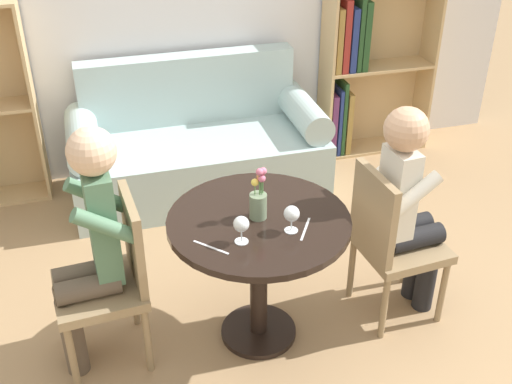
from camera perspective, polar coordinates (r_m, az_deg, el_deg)
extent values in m
plane|color=tan|center=(3.53, 0.23, -12.41)|extent=(16.00, 16.00, 0.00)
cylinder|color=black|center=(3.07, 0.25, -2.66)|extent=(0.89, 0.89, 0.03)
cylinder|color=black|center=(3.28, 0.24, -7.79)|extent=(0.09, 0.09, 0.67)
cylinder|color=black|center=(3.52, 0.23, -12.24)|extent=(0.40, 0.40, 0.03)
cube|color=#A8C1C1|center=(4.63, -5.07, 2.45)|extent=(1.77, 0.80, 0.42)
cube|color=#A8C1C1|center=(4.72, -6.11, 9.16)|extent=(1.55, 0.16, 0.50)
cylinder|color=#A8C1C1|center=(4.43, -15.17, 4.68)|extent=(0.22, 0.72, 0.22)
cylinder|color=#A8C1C1|center=(4.67, 4.18, 7.15)|extent=(0.22, 0.72, 0.22)
cube|color=tan|center=(4.64, -19.16, 7.55)|extent=(0.02, 0.28, 1.40)
cube|color=tan|center=(5.23, 10.18, 11.42)|extent=(0.87, 0.02, 1.40)
cube|color=tan|center=(4.95, 6.30, 10.60)|extent=(0.02, 0.28, 1.40)
cube|color=tan|center=(5.31, 14.97, 11.18)|extent=(0.02, 0.28, 1.40)
cube|color=tan|center=(5.39, 10.07, 4.08)|extent=(0.82, 0.28, 0.02)
cube|color=tan|center=(5.12, 10.78, 10.93)|extent=(0.82, 0.28, 0.02)
cube|color=#602D5B|center=(5.13, 6.56, 6.19)|extent=(0.05, 0.23, 0.51)
cube|color=navy|center=(5.14, 7.08, 6.45)|extent=(0.03, 0.23, 0.55)
cube|color=#234723|center=(5.14, 7.44, 6.77)|extent=(0.03, 0.23, 0.60)
cube|color=olive|center=(5.18, 7.90, 6.35)|extent=(0.04, 0.23, 0.51)
cube|color=olive|center=(4.88, 7.04, 13.37)|extent=(0.04, 0.23, 0.48)
cube|color=maroon|center=(4.89, 7.67, 13.74)|extent=(0.05, 0.23, 0.54)
cube|color=navy|center=(4.93, 8.30, 13.42)|extent=(0.05, 0.23, 0.48)
cube|color=#234723|center=(4.93, 8.89, 13.96)|extent=(0.03, 0.23, 0.57)
cube|color=#234723|center=(4.96, 9.39, 13.70)|extent=(0.05, 0.23, 0.52)
cylinder|color=#937A56|center=(3.50, -16.62, -10.02)|extent=(0.04, 0.04, 0.40)
cylinder|color=#937A56|center=(3.23, -15.99, -14.02)|extent=(0.04, 0.04, 0.40)
cylinder|color=#937A56|center=(3.51, -10.81, -8.94)|extent=(0.04, 0.04, 0.40)
cylinder|color=#937A56|center=(3.25, -9.62, -12.82)|extent=(0.04, 0.04, 0.40)
cube|color=#937A56|center=(3.22, -13.75, -8.44)|extent=(0.45, 0.45, 0.05)
cube|color=#937A56|center=(3.08, -10.85, -4.20)|extent=(0.07, 0.38, 0.45)
cylinder|color=#937A56|center=(3.61, 16.24, -8.51)|extent=(0.04, 0.04, 0.40)
cylinder|color=#937A56|center=(3.83, 13.22, -5.39)|extent=(0.04, 0.04, 0.40)
cylinder|color=#937A56|center=(3.44, 11.32, -10.04)|extent=(0.04, 0.04, 0.40)
cylinder|color=#937A56|center=(3.67, 8.49, -6.66)|extent=(0.04, 0.04, 0.40)
cube|color=#937A56|center=(3.50, 12.74, -4.72)|extent=(0.45, 0.45, 0.05)
cube|color=#937A56|center=(3.27, 10.42, -1.92)|extent=(0.07, 0.38, 0.45)
cylinder|color=brown|center=(3.39, -16.16, -11.01)|extent=(0.11, 0.11, 0.45)
cylinder|color=brown|center=(3.30, -15.96, -12.25)|extent=(0.11, 0.11, 0.45)
cylinder|color=brown|center=(3.21, -14.93, -7.03)|extent=(0.31, 0.13, 0.11)
cylinder|color=brown|center=(3.13, -14.68, -8.22)|extent=(0.31, 0.13, 0.11)
cube|color=#517A5B|center=(3.01, -13.46, -3.01)|extent=(0.13, 0.21, 0.56)
cylinder|color=#517A5B|center=(3.08, -14.03, -0.28)|extent=(0.29, 0.09, 0.23)
cylinder|color=#517A5B|center=(2.85, -13.29, -2.96)|extent=(0.29, 0.09, 0.23)
sphere|color=beige|center=(2.81, -14.42, 3.52)|extent=(0.22, 0.22, 0.22)
cylinder|color=black|center=(3.66, 14.92, -7.11)|extent=(0.11, 0.11, 0.45)
cylinder|color=black|center=(3.73, 14.00, -6.15)|extent=(0.11, 0.11, 0.45)
cylinder|color=black|center=(3.45, 14.02, -3.98)|extent=(0.31, 0.14, 0.11)
cylinder|color=black|center=(3.52, 13.06, -3.02)|extent=(0.31, 0.14, 0.11)
cube|color=silver|center=(3.29, 12.48, -0.22)|extent=(0.14, 0.21, 0.50)
cylinder|color=silver|center=(3.16, 13.89, -0.31)|extent=(0.29, 0.09, 0.23)
cylinder|color=silver|center=(3.35, 11.42, 1.96)|extent=(0.29, 0.09, 0.23)
sphere|color=tan|center=(3.12, 13.23, 5.45)|extent=(0.22, 0.22, 0.22)
cylinder|color=white|center=(2.91, -1.30, -4.41)|extent=(0.06, 0.06, 0.00)
cylinder|color=white|center=(2.89, -1.31, -3.86)|extent=(0.01, 0.01, 0.06)
sphere|color=white|center=(2.85, -1.32, -2.86)|extent=(0.07, 0.07, 0.07)
sphere|color=maroon|center=(2.86, -1.32, -3.01)|extent=(0.05, 0.05, 0.05)
cylinder|color=white|center=(2.98, 3.14, -3.42)|extent=(0.06, 0.06, 0.00)
cylinder|color=white|center=(2.96, 3.15, -2.91)|extent=(0.01, 0.01, 0.06)
sphere|color=white|center=(2.93, 3.19, -1.93)|extent=(0.07, 0.07, 0.07)
sphere|color=maroon|center=(2.94, 3.18, -2.08)|extent=(0.05, 0.05, 0.05)
cylinder|color=gray|center=(3.04, 0.27, -1.24)|extent=(0.08, 0.08, 0.13)
cylinder|color=#4C7A42|center=(2.97, 0.32, 0.77)|extent=(0.01, 0.01, 0.12)
sphere|color=#D16684|center=(2.94, 0.32, 1.79)|extent=(0.04, 0.04, 0.04)
cylinder|color=#4C7A42|center=(2.99, 0.62, 0.89)|extent=(0.00, 0.00, 0.12)
sphere|color=#D16684|center=(2.96, 0.63, 1.87)|extent=(0.04, 0.04, 0.04)
cylinder|color=#4C7A42|center=(2.99, -0.10, 0.33)|extent=(0.00, 0.00, 0.06)
sphere|color=#EACC4C|center=(2.97, -0.10, 0.86)|extent=(0.04, 0.04, 0.04)
cylinder|color=#4C7A42|center=(3.00, 0.38, 0.65)|extent=(0.00, 0.00, 0.09)
sphere|color=#E07F4C|center=(2.97, 0.38, 1.38)|extent=(0.04, 0.04, 0.04)
cylinder|color=#4C7A42|center=(2.99, 0.52, 0.49)|extent=(0.00, 0.01, 0.09)
sphere|color=#D16684|center=(2.96, 0.52, 1.20)|extent=(0.04, 0.04, 0.04)
cube|color=silver|center=(3.00, 4.41, -3.30)|extent=(0.11, 0.17, 0.00)
cube|color=silver|center=(2.88, -4.03, -4.93)|extent=(0.14, 0.15, 0.00)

